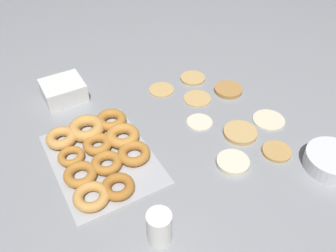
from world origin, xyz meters
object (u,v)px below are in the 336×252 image
pancake_1 (240,133)px  donut_tray (100,151)px  pancake_3 (228,90)px  pancake_8 (197,98)px  batter_bowl (332,161)px  paper_cup (159,227)px  pancake_6 (200,122)px  container_stack (64,90)px  pancake_0 (161,89)px  pancake_5 (233,162)px  pancake_7 (277,151)px  pancake_2 (193,78)px  pancake_4 (269,119)px

pancake_1 → donut_tray: 0.45m
pancake_3 → pancake_8: bearing=-97.8°
pancake_8 → batter_bowl: bearing=19.4°
batter_bowl → paper_cup: (-0.04, -0.55, 0.02)m
pancake_6 → batter_bowl: size_ratio=0.56×
pancake_3 → container_stack: 0.61m
pancake_1 → pancake_0: bearing=-162.3°
pancake_6 → pancake_5: bearing=-4.7°
batter_bowl → container_stack: 0.92m
pancake_6 → pancake_3: bearing=116.6°
pancake_7 → pancake_8: pancake_7 is taller
pancake_5 → container_stack: size_ratio=0.69×
pancake_2 → pancake_3: (0.13, 0.07, 0.00)m
donut_tray → paper_cup: 0.34m
pancake_4 → donut_tray: 0.57m
pancake_0 → pancake_2: size_ratio=0.99×
pancake_4 → donut_tray: (-0.13, -0.56, 0.01)m
pancake_0 → paper_cup: paper_cup is taller
pancake_8 → donut_tray: donut_tray is taller
pancake_4 → paper_cup: paper_cup is taller
pancake_6 → pancake_7: (0.24, 0.13, 0.00)m
pancake_2 → pancake_5: pancake_5 is taller
pancake_3 → pancake_5: same height
pancake_2 → donut_tray: (0.20, -0.47, 0.01)m
pancake_6 → donut_tray: donut_tray is taller
donut_tray → batter_bowl: bearing=56.7°
pancake_2 → pancake_7: (0.46, 0.01, 0.00)m
pancake_0 → pancake_6: (0.23, 0.02, -0.00)m
pancake_0 → pancake_3: 0.25m
pancake_3 → batter_bowl: (0.45, 0.04, 0.02)m
pancake_7 → pancake_8: bearing=-169.4°
pancake_4 → container_stack: (-0.46, -0.57, 0.03)m
pancake_5 → donut_tray: size_ratio=0.26×
pancake_8 → pancake_4: bearing=33.6°
pancake_1 → pancake_4: size_ratio=1.01×
pancake_3 → pancake_4: pancake_3 is taller
batter_bowl → paper_cup: size_ratio=1.65×
container_stack → paper_cup: bearing=2.6°
pancake_4 → pancake_2: bearing=-164.4°
pancake_3 → pancake_5: 0.37m
pancake_2 → paper_cup: (0.54, -0.44, 0.04)m
pancake_1 → pancake_2: (-0.34, 0.03, -0.00)m
batter_bowl → container_stack: container_stack is taller
pancake_1 → pancake_5: 0.14m
pancake_4 → container_stack: 0.73m
pancake_4 → pancake_8: bearing=-146.4°
pancake_0 → pancake_3: bearing=59.0°
pancake_0 → pancake_7: (0.46, 0.15, 0.00)m
pancake_6 → donut_tray: bearing=-94.0°
pancake_2 → pancake_7: size_ratio=1.07×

